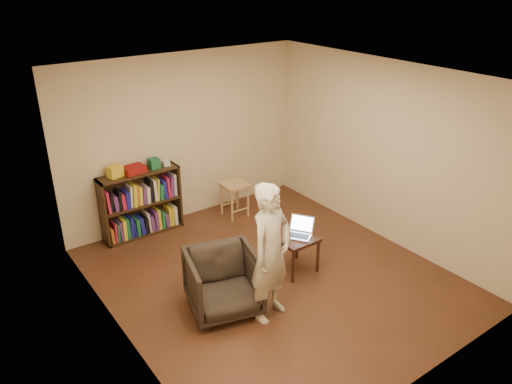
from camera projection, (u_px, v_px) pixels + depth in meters
floor at (272, 277)px, 6.54m from camera, size 4.50×4.50×0.00m
ceiling at (275, 78)px, 5.46m from camera, size 4.50×4.50×0.00m
wall_back at (184, 138)px, 7.66m from camera, size 4.00×0.00×4.00m
wall_left at (114, 234)px, 4.93m from camera, size 0.00×4.50×4.50m
wall_right at (385, 153)px, 7.06m from camera, size 0.00×4.50×4.50m
bookshelf at (141, 207)px, 7.44m from camera, size 1.20×0.30×1.00m
box_yellow at (115, 171)px, 7.01m from camera, size 0.23×0.19×0.16m
red_cloth at (134, 169)px, 7.15m from camera, size 0.33×0.26×0.10m
box_green at (154, 163)px, 7.32m from camera, size 0.15×0.15×0.15m
box_white at (166, 163)px, 7.42m from camera, size 0.11×0.11×0.08m
stool at (235, 190)px, 7.96m from camera, size 0.39×0.39×0.56m
armchair at (224, 282)px, 5.78m from camera, size 0.98×1.00×0.74m
side_table at (296, 242)px, 6.53m from camera, size 0.49×0.49×0.50m
laptop at (300, 231)px, 6.52m from camera, size 0.45×0.44×0.22m
person at (271, 253)px, 5.50m from camera, size 0.69×0.56×1.66m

